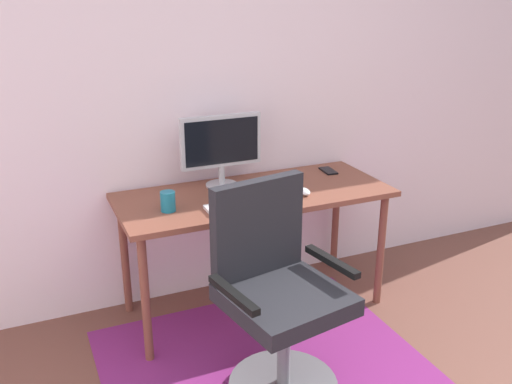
{
  "coord_description": "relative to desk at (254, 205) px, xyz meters",
  "views": [
    {
      "loc": [
        -1.19,
        -0.83,
        1.77
      ],
      "look_at": [
        -0.14,
        1.57,
        0.81
      ],
      "focal_mm": 39.65,
      "sensor_mm": 36.0,
      "label": 1
    }
  ],
  "objects": [
    {
      "name": "office_chair",
      "position": [
        -0.19,
        -0.68,
        -0.21
      ],
      "size": [
        0.61,
        0.56,
        0.98
      ],
      "rotation": [
        0.0,
        0.0,
        0.18
      ],
      "color": "slate",
      "rests_on": "ground"
    },
    {
      "name": "monitor",
      "position": [
        -0.13,
        0.17,
        0.31
      ],
      "size": [
        0.46,
        0.18,
        0.4
      ],
      "color": "#B2B2B7",
      "rests_on": "desk"
    },
    {
      "name": "area_rug",
      "position": [
        -0.18,
        -0.64,
        -0.64
      ],
      "size": [
        1.54,
        1.5,
        0.01
      ],
      "primitive_type": "cube",
      "color": "#7E246B",
      "rests_on": "ground"
    },
    {
      "name": "coffee_cup",
      "position": [
        -0.5,
        -0.08,
        0.12
      ],
      "size": [
        0.08,
        0.08,
        0.1
      ],
      "primitive_type": "cylinder",
      "color": "#196F88",
      "rests_on": "desk"
    },
    {
      "name": "keyboard",
      "position": [
        -0.12,
        -0.18,
        0.08
      ],
      "size": [
        0.43,
        0.13,
        0.02
      ],
      "primitive_type": "cube",
      "color": "white",
      "rests_on": "desk"
    },
    {
      "name": "computer_mouse",
      "position": [
        0.23,
        -0.14,
        0.09
      ],
      "size": [
        0.06,
        0.1,
        0.03
      ],
      "primitive_type": "ellipsoid",
      "color": "white",
      "rests_on": "desk"
    },
    {
      "name": "wall_back",
      "position": [
        0.04,
        0.38,
        0.66
      ],
      "size": [
        6.0,
        0.1,
        2.6
      ],
      "primitive_type": "cube",
      "color": "white",
      "rests_on": "ground"
    },
    {
      "name": "cell_phone",
      "position": [
        0.56,
        0.16,
        0.08
      ],
      "size": [
        0.08,
        0.15,
        0.01
      ],
      "primitive_type": "cube",
      "rotation": [
        0.0,
        0.0,
        -0.09
      ],
      "color": "black",
      "rests_on": "desk"
    },
    {
      "name": "desk",
      "position": [
        0.0,
        0.0,
        0.0
      ],
      "size": [
        1.49,
        0.62,
        0.71
      ],
      "color": "brown",
      "rests_on": "ground"
    }
  ]
}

